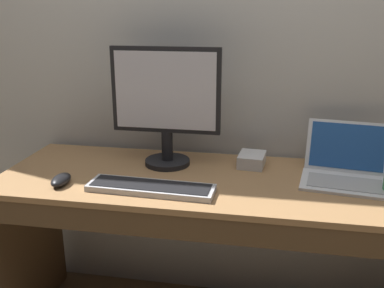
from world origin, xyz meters
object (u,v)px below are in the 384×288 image
Objects in this scene: external_monitor at (166,107)px; computer_mouse at (61,180)px; laptop_white at (345,170)px; external_drive_box at (252,160)px; wired_keyboard at (151,188)px.

external_monitor is 4.17× the size of computer_mouse.
laptop_white is 3.01× the size of computer_mouse.
laptop_white is 2.63× the size of external_drive_box.
laptop_white is 0.72× the size of external_monitor.
laptop_white is at bearing -3.08° from external_monitor.
laptop_white reaches higher than external_drive_box.
laptop_white is 0.78m from wired_keyboard.
external_drive_box reaches higher than computer_mouse.
external_drive_box is at bearing 43.44° from wired_keyboard.
external_drive_box is at bearing 8.86° from external_monitor.
external_drive_box is (0.72, 0.35, 0.01)m from computer_mouse.
laptop_white is at bearing -14.49° from external_drive_box.
wired_keyboard is (0.01, -0.28, -0.25)m from external_monitor.
external_monitor reaches higher than wired_keyboard.
laptop_white is 0.76× the size of wired_keyboard.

